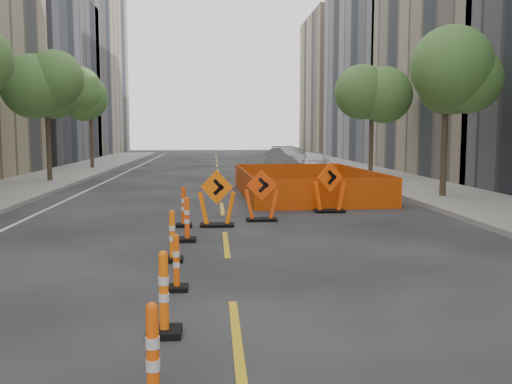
{
  "coord_description": "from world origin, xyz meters",
  "views": [
    {
      "loc": [
        -0.27,
        -8.92,
        2.59
      ],
      "look_at": [
        0.76,
        4.91,
        1.1
      ],
      "focal_mm": 40.0,
      "sensor_mm": 36.0,
      "label": 1
    }
  ],
  "objects": [
    {
      "name": "channelizer_2",
      "position": [
        -0.91,
        -1.84,
        0.55
      ],
      "size": [
        0.43,
        0.43,
        1.1
      ],
      "primitive_type": null,
      "color": "#F25F0A",
      "rests_on": "ground"
    },
    {
      "name": "channelizer_3",
      "position": [
        -0.89,
        0.23,
        0.47
      ],
      "size": [
        0.37,
        0.37,
        0.93
      ],
      "primitive_type": null,
      "color": "#E14E09",
      "rests_on": "ground"
    },
    {
      "name": "channelizer_4",
      "position": [
        -1.1,
        2.3,
        0.52
      ],
      "size": [
        0.41,
        0.41,
        1.04
      ],
      "primitive_type": null,
      "color": "orange",
      "rests_on": "ground"
    },
    {
      "name": "parked_car_near",
      "position": [
        5.77,
        24.72,
        0.69
      ],
      "size": [
        2.12,
        4.2,
        1.37
      ],
      "primitive_type": "imported",
      "rotation": [
        0.0,
        0.0,
        -0.13
      ],
      "color": "silver",
      "rests_on": "ground"
    },
    {
      "name": "bld_left_e",
      "position": [
        -17.0,
        55.6,
        10.0
      ],
      "size": [
        12.0,
        20.0,
        20.0
      ],
      "primitive_type": "cube",
      "color": "gray",
      "rests_on": "ground"
    },
    {
      "name": "channelizer_5",
      "position": [
        -0.9,
        4.37,
        0.53
      ],
      "size": [
        0.42,
        0.42,
        1.06
      ],
      "primitive_type": null,
      "color": "#F4470A",
      "rests_on": "ground"
    },
    {
      "name": "channelizer_6",
      "position": [
        -1.09,
        6.45,
        0.55
      ],
      "size": [
        0.43,
        0.43,
        1.1
      ],
      "primitive_type": null,
      "color": "#D84109",
      "rests_on": "ground"
    },
    {
      "name": "bld_right_e",
      "position": [
        17.0,
        58.6,
        8.0
      ],
      "size": [
        12.0,
        14.0,
        16.0
      ],
      "primitive_type": "cube",
      "color": "tan",
      "rests_on": "ground"
    },
    {
      "name": "parked_car_far",
      "position": [
        5.6,
        35.38,
        0.71
      ],
      "size": [
        2.51,
        5.06,
        1.41
      ],
      "primitive_type": "imported",
      "rotation": [
        0.0,
        0.0,
        0.11
      ],
      "color": "black",
      "rests_on": "ground"
    },
    {
      "name": "channelizer_1",
      "position": [
        -0.83,
        -3.92,
        0.53
      ],
      "size": [
        0.42,
        0.42,
        1.07
      ],
      "primitive_type": null,
      "color": "#E74D09",
      "rests_on": "ground"
    },
    {
      "name": "chevron_sign_right",
      "position": [
        3.42,
        8.92,
        0.8
      ],
      "size": [
        1.24,
        1.02,
        1.61
      ],
      "primitive_type": null,
      "rotation": [
        0.0,
        0.0,
        0.42
      ],
      "color": "#FF4D0A",
      "rests_on": "ground"
    },
    {
      "name": "bld_right_c",
      "position": [
        17.0,
        23.8,
        7.0
      ],
      "size": [
        12.0,
        16.0,
        14.0
      ],
      "primitive_type": "cube",
      "color": "gray",
      "rests_on": "ground"
    },
    {
      "name": "bld_right_d",
      "position": [
        17.0,
        40.2,
        10.0
      ],
      "size": [
        12.0,
        18.0,
        20.0
      ],
      "primitive_type": "cube",
      "color": "gray",
      "rests_on": "ground"
    },
    {
      "name": "tree_l_d",
      "position": [
        -8.4,
        30.0,
        4.53
      ],
      "size": [
        2.8,
        2.8,
        5.95
      ],
      "color": "#382B1E",
      "rests_on": "ground"
    },
    {
      "name": "bld_left_d",
      "position": [
        -17.0,
        39.2,
        7.0
      ],
      "size": [
        12.0,
        16.0,
        14.0
      ],
      "primitive_type": "cube",
      "color": "#4C4C51",
      "rests_on": "ground"
    },
    {
      "name": "tree_l_c",
      "position": [
        -8.4,
        20.0,
        4.53
      ],
      "size": [
        2.8,
        2.8,
        5.95
      ],
      "color": "#382B1E",
      "rests_on": "ground"
    },
    {
      "name": "safety_fence",
      "position": [
        3.37,
        13.62,
        0.52
      ],
      "size": [
        5.18,
        8.5,
        1.04
      ],
      "primitive_type": null,
      "rotation": [
        0.0,
        0.0,
        0.03
      ],
      "color": "#F7440D",
      "rests_on": "ground"
    },
    {
      "name": "tree_r_c",
      "position": [
        8.4,
        22.0,
        4.53
      ],
      "size": [
        2.8,
        2.8,
        5.95
      ],
      "color": "#382B1E",
      "rests_on": "ground"
    },
    {
      "name": "sidewalk_right",
      "position": [
        9.0,
        12.0,
        0.07
      ],
      "size": [
        4.0,
        90.0,
        0.15
      ],
      "primitive_type": "cube",
      "color": "gray",
      "rests_on": "ground"
    },
    {
      "name": "tree_r_b",
      "position": [
        8.4,
        12.0,
        4.53
      ],
      "size": [
        2.8,
        2.8,
        5.95
      ],
      "color": "#382B1E",
      "rests_on": "ground"
    },
    {
      "name": "chevron_sign_left",
      "position": [
        -0.19,
        6.47,
        0.77
      ],
      "size": [
        1.18,
        0.94,
        1.54
      ],
      "primitive_type": null,
      "rotation": [
        0.0,
        0.0,
        -0.36
      ],
      "color": "orange",
      "rests_on": "ground"
    },
    {
      "name": "parked_car_mid",
      "position": [
        4.95,
        30.12,
        0.73
      ],
      "size": [
        3.15,
        4.71,
        1.47
      ],
      "primitive_type": "imported",
      "rotation": [
        0.0,
        0.0,
        0.4
      ],
      "color": "#A09FA4",
      "rests_on": "ground"
    },
    {
      "name": "chevron_sign_center",
      "position": [
        1.1,
        7.34,
        0.74
      ],
      "size": [
        1.04,
        0.68,
        1.49
      ],
      "primitive_type": null,
      "rotation": [
        0.0,
        0.0,
        -0.09
      ],
      "color": "#DE3D09",
      "rests_on": "ground"
    },
    {
      "name": "ground_plane",
      "position": [
        0.0,
        0.0,
        0.0
      ],
      "size": [
        140.0,
        140.0,
        0.0
      ],
      "primitive_type": "plane",
      "color": "black"
    }
  ]
}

